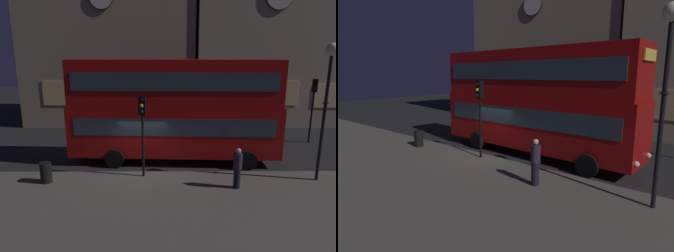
% 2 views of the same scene
% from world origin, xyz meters
% --- Properties ---
extents(ground_plane, '(80.00, 80.00, 0.00)m').
position_xyz_m(ground_plane, '(0.00, 0.00, 0.00)').
color(ground_plane, '#232326').
extents(sidewalk_slab, '(44.00, 8.54, 0.12)m').
position_xyz_m(sidewalk_slab, '(0.00, -4.73, 0.06)').
color(sidewalk_slab, '#5B564F').
rests_on(sidewalk_slab, ground).
extents(building_with_clock, '(13.77, 8.27, 15.58)m').
position_xyz_m(building_with_clock, '(-3.43, 13.02, 7.79)').
color(building_with_clock, tan).
rests_on(building_with_clock, ground).
extents(building_plain_facade, '(13.34, 8.92, 15.19)m').
position_xyz_m(building_plain_facade, '(10.36, 13.17, 7.60)').
color(building_plain_facade, tan).
rests_on(building_plain_facade, ground).
extents(double_decker_bus, '(11.34, 3.16, 5.54)m').
position_xyz_m(double_decker_bus, '(1.66, 1.45, 3.07)').
color(double_decker_bus, '#9E0C0C').
rests_on(double_decker_bus, ground).
extents(traffic_light_near_kerb, '(0.35, 0.38, 3.85)m').
position_xyz_m(traffic_light_near_kerb, '(0.14, -1.03, 2.90)').
color(traffic_light_near_kerb, black).
rests_on(traffic_light_near_kerb, sidewalk_slab).
extents(traffic_light_far_side, '(0.38, 0.40, 4.24)m').
position_xyz_m(traffic_light_far_side, '(10.85, 4.94, 3.04)').
color(traffic_light_far_side, black).
rests_on(traffic_light_far_side, ground).
extents(street_lamp, '(0.56, 0.56, 6.16)m').
position_xyz_m(street_lamp, '(8.21, -1.52, 4.79)').
color(street_lamp, black).
rests_on(street_lamp, sidewalk_slab).
extents(pedestrian, '(0.37, 0.37, 1.81)m').
position_xyz_m(pedestrian, '(4.30, -2.35, 1.05)').
color(pedestrian, black).
rests_on(pedestrian, sidewalk_slab).
extents(litter_bin, '(0.51, 0.51, 0.94)m').
position_xyz_m(litter_bin, '(-4.23, -1.72, 0.59)').
color(litter_bin, black).
rests_on(litter_bin, sidewalk_slab).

